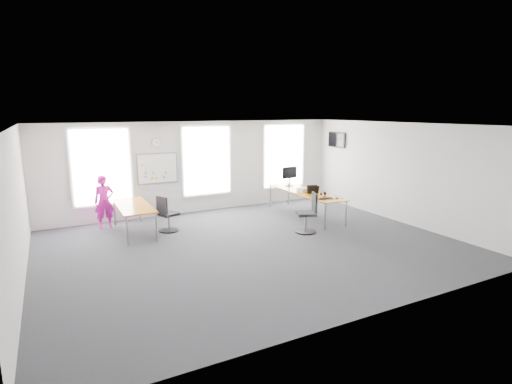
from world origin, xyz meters
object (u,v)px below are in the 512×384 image
desk_right (305,193)px  monitor (290,174)px  headphones (323,194)px  keyboard (326,199)px  person (104,202)px  chair_right (308,215)px  chair_left (167,216)px  desk_left (134,207)px

desk_right → monitor: 1.12m
desk_right → headphones: 0.75m
desk_right → keyboard: (-0.10, -1.20, 0.06)m
person → headphones: size_ratio=8.63×
chair_right → keyboard: size_ratio=2.49×
chair_left → person: (-1.48, 1.22, 0.32)m
desk_left → person: bearing=125.3°
chair_left → headphones: chair_left is taller
chair_right → chair_left: 3.96m
chair_left → headphones: (4.58, -1.07, 0.40)m
desk_left → monitor: 5.33m
chair_right → desk_left: bearing=-94.3°
desk_right → monitor: bearing=87.1°
desk_right → headphones: headphones is taller
person → headphones: (6.05, -2.29, 0.08)m
person → monitor: size_ratio=2.29×
chair_right → person: (-4.95, 3.11, 0.28)m
desk_left → person: (-0.65, 0.91, 0.05)m
desk_left → monitor: monitor is taller
headphones → keyboard: bearing=-116.4°
desk_left → person: 1.12m
desk_right → chair_left: size_ratio=3.20×
headphones → person: bearing=161.7°
desk_right → chair_right: chair_right is taller
desk_right → monitor: (0.05, 1.02, 0.45)m
chair_right → chair_left: size_ratio=1.09×
desk_left → headphones: size_ratio=12.12×
chair_right → person: 5.85m
desk_left → monitor: bearing=3.9°
desk_right → person: bearing=165.1°
chair_right → headphones: size_ratio=6.26×
desk_right → headphones: (0.16, -0.72, 0.10)m
headphones → desk_right: bearing=105.1°
chair_right → monitor: (0.99, 2.56, 0.71)m
monitor → desk_right: bearing=-100.1°
monitor → desk_left: bearing=176.8°
desk_left → headphones: bearing=-14.4°
chair_right → keyboard: (0.84, 0.34, 0.32)m
chair_left → person: size_ratio=0.67×
desk_right → keyboard: bearing=-94.8°
keyboard → monitor: 2.26m
desk_right → chair_left: (-4.41, 0.35, -0.30)m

